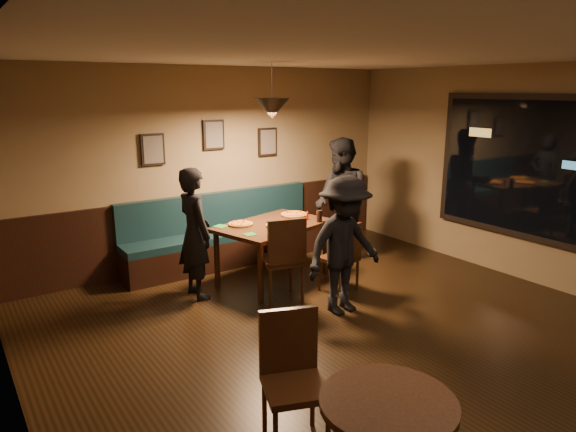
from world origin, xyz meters
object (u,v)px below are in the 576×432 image
object	(u,v)px
chair_near_right	(339,257)
diner_right	(341,200)
diner_left	(195,233)
booth_bench	(225,231)
tabasco_bottle	(307,215)
cafe_chair_far	(295,384)
chair_near_left	(281,258)
soda_glass	(319,216)
diner_front	(344,246)
dining_table	(273,252)

from	to	relation	value
chair_near_right	diner_right	distance (m)	1.31
diner_left	booth_bench	bearing A→B (deg)	-45.35
booth_bench	tabasco_bottle	world-z (taller)	booth_bench
diner_left	cafe_chair_far	distance (m)	3.00
chair_near_left	cafe_chair_far	world-z (taller)	chair_near_left
soda_glass	tabasco_bottle	world-z (taller)	soda_glass
diner_front	soda_glass	bearing A→B (deg)	64.02
soda_glass	diner_front	bearing A→B (deg)	-113.34
booth_bench	chair_near_right	bearing A→B (deg)	-67.90
diner_right	diner_front	size ratio (longest dim) A/B	1.15
dining_table	diner_front	xyz separation A→B (m)	(0.11, -1.29, 0.40)
soda_glass	chair_near_left	bearing A→B (deg)	-157.91
chair_near_right	dining_table	bearing A→B (deg)	110.92
cafe_chair_far	soda_glass	bearing A→B (deg)	-110.23
chair_near_left	booth_bench	bearing A→B (deg)	102.27
dining_table	diner_left	bearing A→B (deg)	161.43
diner_right	chair_near_left	bearing A→B (deg)	-53.24
diner_right	diner_front	bearing A→B (deg)	-28.09
chair_near_left	tabasco_bottle	world-z (taller)	chair_near_left
diner_left	chair_near_left	bearing A→B (deg)	-131.07
chair_near_left	cafe_chair_far	distance (m)	2.65
diner_front	diner_left	bearing A→B (deg)	128.35
diner_left	diner_front	bearing A→B (deg)	-139.77
booth_bench	tabasco_bottle	distance (m)	1.29
chair_near_right	tabasco_bottle	size ratio (longest dim) A/B	7.05
booth_bench	soda_glass	world-z (taller)	booth_bench
booth_bench	dining_table	bearing A→B (deg)	-76.94
dining_table	diner_front	size ratio (longest dim) A/B	0.92
cafe_chair_far	chair_near_right	bearing A→B (deg)	-115.42
diner_front	soda_glass	size ratio (longest dim) A/B	10.09
soda_glass	tabasco_bottle	xyz separation A→B (m)	(-0.07, 0.18, -0.01)
chair_near_right	cafe_chair_far	world-z (taller)	cafe_chair_far
chair_near_right	diner_front	xyz separation A→B (m)	(-0.36, -0.52, 0.34)
chair_near_left	soda_glass	xyz separation A→B (m)	(0.83, 0.34, 0.33)
booth_bench	chair_near_right	world-z (taller)	booth_bench
soda_glass	diner_right	bearing A→B (deg)	29.80
diner_left	soda_glass	xyz separation A→B (m)	(1.62, -0.34, 0.05)
diner_front	tabasco_bottle	size ratio (longest dim) A/B	12.45
diner_front	cafe_chair_far	xyz separation A→B (m)	(-1.77, -1.57, -0.30)
chair_near_right	diner_left	world-z (taller)	diner_left
diner_left	cafe_chair_far	size ratio (longest dim) A/B	1.64
tabasco_bottle	chair_near_right	bearing A→B (deg)	-90.93
soda_glass	chair_near_right	bearing A→B (deg)	-98.67
chair_near_left	cafe_chair_far	xyz separation A→B (m)	(-1.38, -2.26, -0.04)
diner_front	chair_near_left	bearing A→B (deg)	116.83
dining_table	diner_right	world-z (taller)	diner_right
dining_table	tabasco_bottle	xyz separation A→B (m)	(0.49, -0.09, 0.45)
diner_front	chair_near_right	bearing A→B (deg)	52.19
cafe_chair_far	dining_table	bearing A→B (deg)	-99.82
booth_bench	soda_glass	size ratio (longest dim) A/B	19.28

